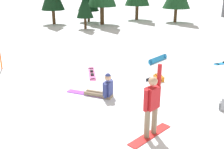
% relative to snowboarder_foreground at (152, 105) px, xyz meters
% --- Properties ---
extents(ground_plane, '(800.00, 800.00, 0.00)m').
position_rel_snowboarder_foreground_xyz_m(ground_plane, '(2.22, 1.07, -0.92)').
color(ground_plane, silver).
extents(snowboarder_foreground, '(1.56, 0.76, 1.96)m').
position_rel_snowboarder_foreground_xyz_m(snowboarder_foreground, '(0.00, 0.00, 0.00)').
color(snowboarder_foreground, red).
rests_on(snowboarder_foreground, ground_plane).
extents(snowboarder_midground, '(1.45, 1.54, 0.92)m').
position_rel_snowboarder_foreground_xyz_m(snowboarder_midground, '(-0.06, 2.89, -0.61)').
color(snowboarder_midground, gray).
rests_on(snowboarder_midground, ground_plane).
extents(loose_snowboard_near_left, '(0.89, 1.89, 0.09)m').
position_rel_snowboarder_foreground_xyz_m(loose_snowboard_near_left, '(0.52, 5.43, -0.90)').
color(loose_snowboard_near_left, pink).
rests_on(loose_snowboard_near_left, ground_plane).
extents(loose_snowboard_near_right, '(1.69, 0.80, 0.28)m').
position_rel_snowboarder_foreground_xyz_m(loose_snowboard_near_right, '(4.34, 5.71, -0.78)').
color(loose_snowboard_near_right, '#1E8CD8').
rests_on(loose_snowboard_near_right, ground_plane).
extents(backpack_orange, '(0.41, 0.55, 0.27)m').
position_rel_snowboarder_foreground_xyz_m(backpack_orange, '(2.73, 3.39, -0.80)').
color(backpack_orange, orange).
rests_on(backpack_orange, ground_plane).
extents(backpack_grey, '(0.38, 0.37, 0.47)m').
position_rel_snowboarder_foreground_xyz_m(backpack_grey, '(3.00, 0.21, -0.71)').
color(backpack_grey, gray).
rests_on(backpack_grey, ground_plane).
extents(trail_marker_pole, '(0.06, 0.06, 1.41)m').
position_rel_snowboarder_foreground_xyz_m(trail_marker_pole, '(-3.07, 8.01, -0.22)').
color(trail_marker_pole, orange).
rests_on(trail_marker_pole, ground_plane).
extents(pine_tree_leaning, '(1.50, 1.50, 4.46)m').
position_rel_snowboarder_foreground_xyz_m(pine_tree_leaning, '(4.65, 17.02, 1.51)').
color(pine_tree_leaning, '#472D19').
rests_on(pine_tree_leaning, ground_plane).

